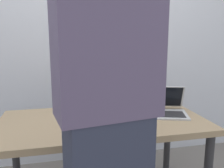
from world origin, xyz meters
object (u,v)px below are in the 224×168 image
beer_bottle_amber (85,100)px  coffee_mug (83,107)px  person_figure (108,125)px  beer_bottle_green (105,102)px  laptop (164,107)px

beer_bottle_amber → coffee_mug: beer_bottle_amber is taller
beer_bottle_amber → person_figure: person_figure is taller
beer_bottle_amber → person_figure: size_ratio=0.18×
beer_bottle_green → person_figure: size_ratio=0.18×
person_figure → coffee_mug: 0.83m
beer_bottle_green → coffee_mug: beer_bottle_green is taller
laptop → beer_bottle_amber: size_ratio=1.26×
person_figure → coffee_mug: person_figure is taller
coffee_mug → beer_bottle_amber: bearing=-89.1°
beer_bottle_green → laptop: bearing=3.6°
laptop → coffee_mug: bearing=165.8°
coffee_mug → person_figure: bearing=-88.4°
laptop → coffee_mug: laptop is taller
laptop → coffee_mug: 0.62m
laptop → coffee_mug: (-0.60, 0.15, 0.00)m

